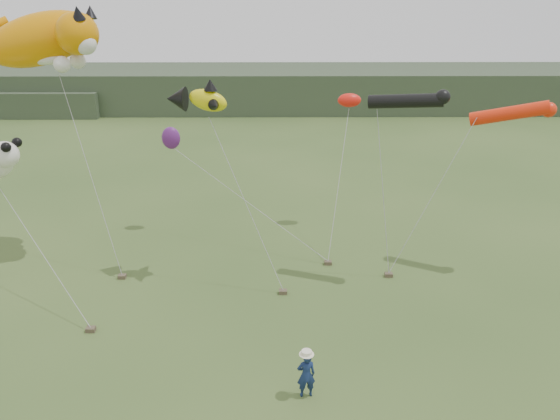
{
  "coord_description": "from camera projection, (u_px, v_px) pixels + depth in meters",
  "views": [
    {
      "loc": [
        -0.05,
        -14.76,
        11.25
      ],
      "look_at": [
        0.08,
        3.0,
        4.26
      ],
      "focal_mm": 35.0,
      "sensor_mm": 36.0,
      "label": 1
    }
  ],
  "objects": [
    {
      "name": "fish_kite",
      "position": [
        196.0,
        99.0,
        21.22
      ],
      "size": [
        2.59,
        1.69,
        1.39
      ],
      "color": "yellow",
      "rests_on": "ground"
    },
    {
      "name": "sandbag_anchors",
      "position": [
        248.0,
        285.0,
        22.56
      ],
      "size": [
        11.83,
        5.45,
        0.17
      ],
      "color": "brown",
      "rests_on": "ground"
    },
    {
      "name": "tube_kites",
      "position": [
        470.0,
        107.0,
        21.5
      ],
      "size": [
        7.59,
        2.64,
        1.85
      ],
      "color": "black",
      "rests_on": "ground"
    },
    {
      "name": "headland",
      "position": [
        248.0,
        89.0,
        58.72
      ],
      "size": [
        90.0,
        13.0,
        4.0
      ],
      "color": "#2D3D28",
      "rests_on": "ground"
    },
    {
      "name": "ground",
      "position": [
        278.0,
        364.0,
        17.86
      ],
      "size": [
        120.0,
        120.0,
        0.0
      ],
      "primitive_type": "plane",
      "color": "#385123",
      "rests_on": "ground"
    },
    {
      "name": "misc_kites",
      "position": [
        254.0,
        120.0,
        26.77
      ],
      "size": [
        9.81,
        1.3,
        2.61
      ],
      "color": "red",
      "rests_on": "ground"
    },
    {
      "name": "festival_attendant",
      "position": [
        306.0,
        375.0,
        16.2
      ],
      "size": [
        0.6,
        0.43,
        1.52
      ],
      "primitive_type": "imported",
      "rotation": [
        0.0,
        0.0,
        3.28
      ],
      "color": "#14244D",
      "rests_on": "ground"
    },
    {
      "name": "cat_kite",
      "position": [
        48.0,
        39.0,
        22.79
      ],
      "size": [
        6.13,
        3.41,
        3.18
      ],
      "color": "orange",
      "rests_on": "ground"
    }
  ]
}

